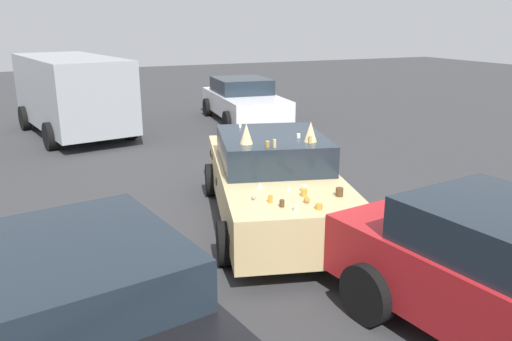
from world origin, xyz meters
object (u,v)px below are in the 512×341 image
parked_sedan_far_right (92,320)px  parked_sedan_row_back_center (244,100)px  art_car_decorated (273,179)px  parked_van_far_left (72,92)px

parked_sedan_far_right → parked_sedan_row_back_center: parked_sedan_row_back_center is taller
parked_sedan_far_right → parked_sedan_row_back_center: size_ratio=0.96×
parked_sedan_far_right → parked_sedan_row_back_center: 12.77m
art_car_decorated → parked_sedan_row_back_center: size_ratio=1.11×
art_car_decorated → parked_sedan_row_back_center: bearing=175.9°
art_car_decorated → parked_van_far_left: size_ratio=0.92×
art_car_decorated → parked_sedan_far_right: 4.35m
parked_van_far_left → art_car_decorated: bearing=5.0°
art_car_decorated → parked_van_far_left: parked_van_far_left is taller
parked_van_far_left → parked_sedan_far_right: parked_van_far_left is taller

